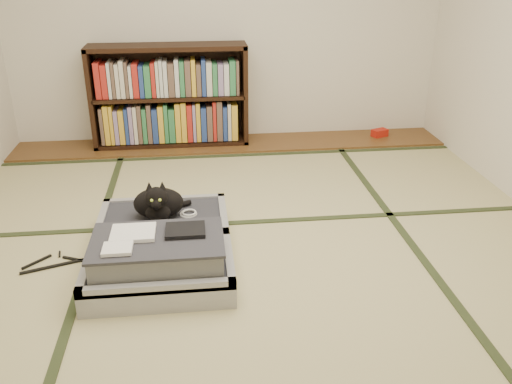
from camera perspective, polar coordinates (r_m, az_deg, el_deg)
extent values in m
plane|color=tan|center=(3.35, -0.17, -6.41)|extent=(4.50, 4.50, 0.00)
cube|color=brown|center=(5.16, -2.64, 5.09)|extent=(4.00, 0.50, 0.02)
cube|color=red|center=(5.46, 12.89, 6.09)|extent=(0.17, 0.14, 0.07)
plane|color=silver|center=(5.14, -3.11, 18.64)|extent=(4.00, 0.00, 4.00)
plane|color=silver|center=(0.86, 17.04, -13.94)|extent=(4.00, 0.00, 4.00)
cube|color=#2D381E|center=(3.40, -17.29, -7.04)|extent=(0.05, 4.50, 0.01)
cube|color=#2D381E|center=(3.58, 15.99, -5.18)|extent=(0.05, 4.50, 0.01)
cube|color=#2D381E|center=(3.70, -0.86, -3.19)|extent=(4.00, 0.05, 0.01)
cube|color=#2D381E|center=(4.88, -2.38, 3.87)|extent=(4.00, 0.05, 0.01)
cube|color=black|center=(5.17, -16.78, 9.44)|extent=(0.04, 0.32, 0.91)
cube|color=black|center=(5.10, -1.22, 10.29)|extent=(0.04, 0.32, 0.91)
cube|color=black|center=(5.22, -8.74, 5.27)|extent=(1.41, 0.32, 0.04)
cube|color=black|center=(5.00, -9.40, 14.84)|extent=(1.41, 0.32, 0.04)
cube|color=black|center=(5.09, -9.06, 9.93)|extent=(1.35, 0.32, 0.03)
cube|color=black|center=(5.24, -9.01, 10.36)|extent=(1.41, 0.02, 0.91)
cube|color=gray|center=(5.13, -8.91, 7.52)|extent=(1.27, 0.23, 0.38)
cube|color=gray|center=(5.03, -9.21, 11.97)|extent=(1.27, 0.23, 0.34)
cube|color=#A2A2A6|center=(3.07, -10.06, -8.49)|extent=(0.81, 0.54, 0.14)
cube|color=#303038|center=(3.05, -10.11, -7.91)|extent=(0.72, 0.45, 0.11)
cube|color=#A2A2A6|center=(2.82, -10.41, -9.93)|extent=(0.81, 0.04, 0.05)
cube|color=#A2A2A6|center=(3.24, -9.96, -5.00)|extent=(0.81, 0.04, 0.05)
cube|color=#A2A2A6|center=(3.08, -17.33, -7.50)|extent=(0.04, 0.54, 0.05)
cube|color=#A2A2A6|center=(3.02, -2.87, -6.96)|extent=(0.04, 0.54, 0.05)
cube|color=#A2A2A6|center=(3.53, -9.66, -3.75)|extent=(0.81, 0.54, 0.14)
cube|color=#303038|center=(3.51, -9.70, -3.23)|extent=(0.72, 0.45, 0.11)
cube|color=#A2A2A6|center=(3.28, -9.92, -4.63)|extent=(0.81, 0.04, 0.05)
cube|color=#A2A2A6|center=(3.72, -9.58, -0.93)|extent=(0.81, 0.04, 0.05)
cube|color=#A2A2A6|center=(3.54, -15.93, -2.92)|extent=(0.04, 0.54, 0.05)
cube|color=#A2A2A6|center=(3.49, -3.47, -2.37)|extent=(0.04, 0.54, 0.05)
cylinder|color=black|center=(3.26, -9.94, -4.73)|extent=(0.73, 0.03, 0.03)
cube|color=gray|center=(3.00, -10.25, -6.33)|extent=(0.69, 0.42, 0.14)
cube|color=#323239|center=(2.96, -10.37, -4.98)|extent=(0.71, 0.44, 0.02)
cube|color=white|center=(3.01, -12.81, -4.22)|extent=(0.24, 0.19, 0.02)
cube|color=black|center=(2.99, -7.45, -3.99)|extent=(0.22, 0.17, 0.02)
cube|color=white|center=(2.88, -14.38, -5.80)|extent=(0.15, 0.13, 0.02)
cube|color=white|center=(2.88, -15.12, -11.30)|extent=(0.06, 0.01, 0.05)
cube|color=white|center=(2.87, -12.49, -11.48)|extent=(0.05, 0.01, 0.04)
cube|color=orange|center=(2.84, -4.80, -10.97)|extent=(0.05, 0.01, 0.04)
cube|color=#197F33|center=(2.83, -6.37, -10.69)|extent=(0.04, 0.01, 0.03)
ellipsoid|color=black|center=(3.45, -10.22, -1.15)|extent=(0.31, 0.20, 0.19)
ellipsoid|color=black|center=(3.38, -10.26, -2.14)|extent=(0.15, 0.11, 0.11)
ellipsoid|color=black|center=(3.30, -10.44, -0.55)|extent=(0.13, 0.12, 0.13)
sphere|color=black|center=(3.26, -10.47, -1.29)|extent=(0.06, 0.06, 0.06)
cone|color=black|center=(3.29, -11.18, 0.59)|extent=(0.05, 0.06, 0.06)
cone|color=black|center=(3.29, -9.84, 0.66)|extent=(0.05, 0.06, 0.06)
sphere|color=#A5BF33|center=(3.24, -10.92, -0.87)|extent=(0.02, 0.02, 0.02)
sphere|color=#A5BF33|center=(3.24, -10.09, -0.84)|extent=(0.02, 0.02, 0.02)
cylinder|color=black|center=(3.56, -8.33, -1.41)|extent=(0.19, 0.11, 0.03)
torus|color=white|center=(3.48, -7.14, -2.31)|extent=(0.11, 0.11, 0.02)
torus|color=white|center=(3.47, -7.06, -2.16)|extent=(0.09, 0.09, 0.01)
cube|color=black|center=(3.42, -20.43, -7.30)|extent=(0.37, 0.14, 0.01)
cube|color=black|center=(3.50, -22.08, -6.83)|extent=(0.15, 0.15, 0.01)
cube|color=black|center=(3.44, -18.35, -6.77)|extent=(0.18, 0.09, 0.01)
cylinder|color=black|center=(3.53, -19.97, -6.16)|extent=(0.02, 0.07, 0.01)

